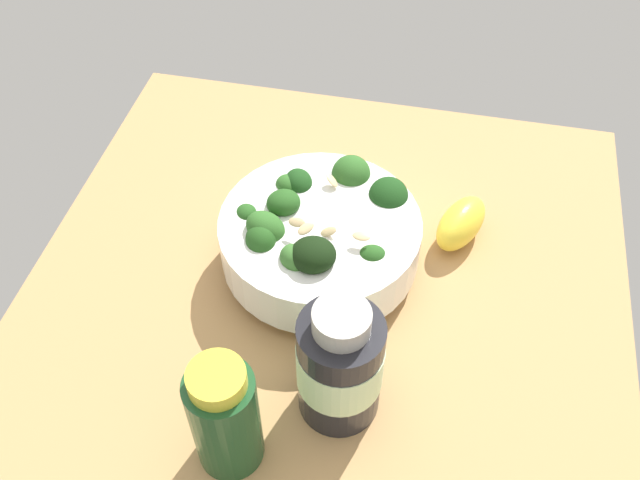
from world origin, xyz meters
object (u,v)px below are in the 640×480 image
Objects in this scene: bowl_of_broccoli at (319,236)px; bottle_short at (340,364)px; bottle_tall at (225,417)px; lemon_wedge at (461,223)px.

bowl_of_broccoli is 16.68cm from bottle_short.
bottle_tall is (3.15, 22.45, 1.74)cm from bowl_of_broccoli.
bottle_tall reaches higher than bowl_of_broccoli.
bowl_of_broccoli is 1.49× the size of bottle_short.
bottle_short is at bearing 67.75° from lemon_wedge.
bottle_short is (-8.30, -6.70, 0.20)cm from bottle_tall.
bottle_short reaches higher than lemon_wedge.
bowl_of_broccoli reaches higher than lemon_wedge.
lemon_wedge is at bearing -120.93° from bottle_tall.
lemon_wedge is (-14.37, -6.81, -2.15)cm from bowl_of_broccoli.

